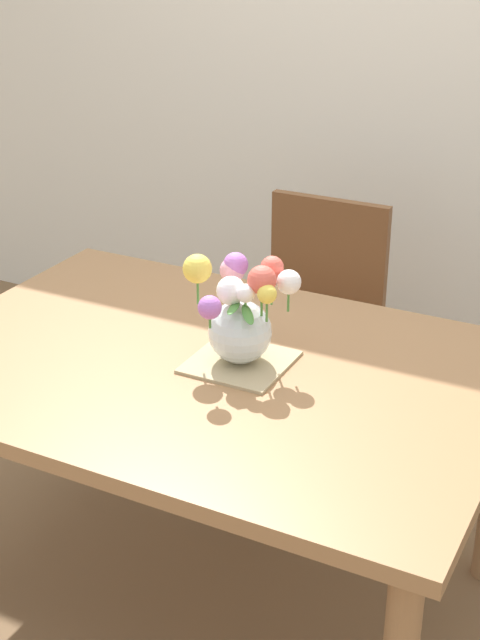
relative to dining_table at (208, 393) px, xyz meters
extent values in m
plane|color=brown|center=(0.00, 0.00, -0.67)|extent=(12.00, 12.00, 0.00)
cube|color=silver|center=(0.00, 1.60, 0.73)|extent=(7.00, 0.10, 2.80)
cube|color=#9E7047|center=(0.00, 0.00, 0.07)|extent=(1.50, 1.05, 0.04)
cylinder|color=#9E7047|center=(-0.67, 0.45, -0.31)|extent=(0.07, 0.07, 0.71)
cube|color=brown|center=(-0.07, 0.79, -0.21)|extent=(0.42, 0.42, 0.04)
cylinder|color=brown|center=(0.11, 0.61, -0.45)|extent=(0.04, 0.04, 0.44)
cylinder|color=brown|center=(-0.25, 0.61, -0.45)|extent=(0.04, 0.04, 0.44)
cylinder|color=brown|center=(0.11, 0.97, -0.45)|extent=(0.04, 0.04, 0.44)
cylinder|color=brown|center=(-0.25, 0.97, -0.45)|extent=(0.04, 0.04, 0.44)
cube|color=brown|center=(-0.07, 0.98, 0.02)|extent=(0.42, 0.04, 0.42)
cube|color=tan|center=(0.08, 0.03, 0.09)|extent=(0.24, 0.24, 0.01)
sphere|color=silver|center=(0.08, 0.03, 0.18)|extent=(0.16, 0.16, 0.16)
sphere|color=#B266C6|center=(0.01, 0.13, 0.31)|extent=(0.06, 0.06, 0.06)
cylinder|color=#478438|center=(0.01, 0.13, 0.27)|extent=(0.01, 0.01, 0.08)
sphere|color=white|center=(0.06, 0.01, 0.29)|extent=(0.07, 0.07, 0.07)
cylinder|color=#478438|center=(0.06, 0.01, 0.26)|extent=(0.01, 0.01, 0.06)
sphere|color=#E55B4C|center=(0.13, 0.10, 0.33)|extent=(0.06, 0.06, 0.06)
cylinder|color=#478438|center=(0.13, 0.10, 0.28)|extent=(0.01, 0.01, 0.10)
sphere|color=white|center=(0.11, 0.00, 0.30)|extent=(0.05, 0.05, 0.05)
cylinder|color=#478438|center=(0.11, 0.00, 0.27)|extent=(0.01, 0.01, 0.06)
sphere|color=#E55B4C|center=(0.13, 0.03, 0.33)|extent=(0.07, 0.07, 0.07)
cylinder|color=#478438|center=(0.13, 0.03, 0.28)|extent=(0.01, 0.01, 0.09)
sphere|color=#B266C6|center=(0.06, -0.09, 0.29)|extent=(0.06, 0.06, 0.06)
cylinder|color=#478438|center=(0.06, -0.09, 0.26)|extent=(0.01, 0.01, 0.05)
sphere|color=white|center=(0.18, 0.08, 0.31)|extent=(0.06, 0.06, 0.06)
cylinder|color=#478438|center=(0.18, 0.08, 0.27)|extent=(0.01, 0.01, 0.08)
sphere|color=#EFD14C|center=(-0.04, 0.02, 0.33)|extent=(0.07, 0.07, 0.07)
cylinder|color=#478438|center=(-0.04, 0.02, 0.28)|extent=(0.01, 0.01, 0.09)
sphere|color=#EA9EBC|center=(0.01, 0.12, 0.29)|extent=(0.06, 0.06, 0.06)
cylinder|color=#478438|center=(0.01, 0.12, 0.26)|extent=(0.01, 0.01, 0.06)
sphere|color=#EFD14C|center=(0.16, 0.01, 0.30)|extent=(0.05, 0.05, 0.05)
cylinder|color=#478438|center=(0.16, 0.01, 0.27)|extent=(0.01, 0.01, 0.07)
ellipsoid|color=#478438|center=(0.12, -0.02, 0.25)|extent=(0.06, 0.07, 0.03)
ellipsoid|color=#478438|center=(0.09, -0.02, 0.26)|extent=(0.04, 0.07, 0.01)
camera|label=1|loc=(0.99, -1.76, 1.15)|focal=50.96mm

